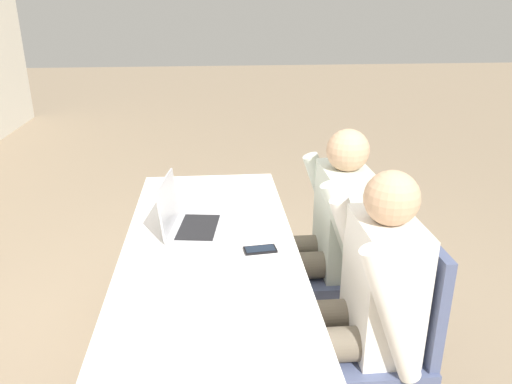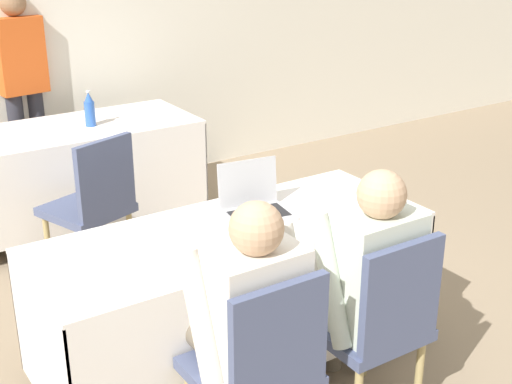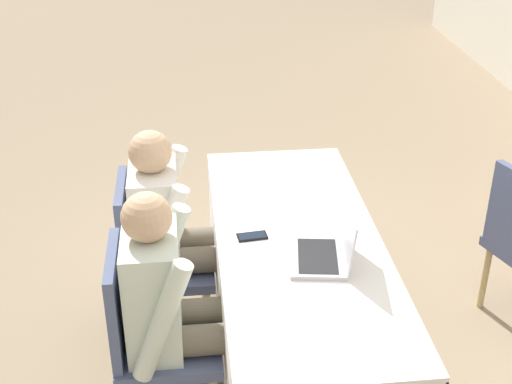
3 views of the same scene
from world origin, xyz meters
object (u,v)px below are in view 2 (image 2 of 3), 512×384
object	(u,v)px
chair_near_right	(377,321)
person_checkered_shirt	(245,318)
person_red_shirt	(22,84)
water_bottle	(90,110)
chair_far_spare	(94,201)
chair_near_left	(260,366)
cell_phone	(251,247)
person_white_shirt	(363,277)
laptop	(255,205)

from	to	relation	value
chair_near_right	person_checkered_shirt	bearing A→B (deg)	-9.85
person_red_shirt	chair_near_right	bearing A→B (deg)	-89.40
water_bottle	chair_near_right	bearing A→B (deg)	-85.33
chair_far_spare	person_checkered_shirt	size ratio (longest dim) A/B	0.77
water_bottle	chair_near_right	distance (m)	2.69
water_bottle	person_red_shirt	bearing A→B (deg)	108.24
chair_near_left	person_checkered_shirt	bearing A→B (deg)	-90.00
cell_phone	person_white_shirt	xyz separation A→B (m)	(0.33, -0.36, -0.08)
person_checkered_shirt	person_white_shirt	bearing A→B (deg)	-180.00
laptop	chair_far_spare	xyz separation A→B (m)	(-0.39, 1.15, -0.28)
chair_near_left	chair_far_spare	xyz separation A→B (m)	(0.09, 1.92, 0.00)
water_bottle	laptop	bearing A→B (deg)	-86.84
cell_phone	chair_near_left	world-z (taller)	chair_near_left
chair_near_right	person_red_shirt	xyz separation A→B (m)	(-0.45, 3.38, 0.42)
laptop	water_bottle	xyz separation A→B (m)	(-0.10, 1.90, 0.06)
laptop	person_red_shirt	bearing A→B (deg)	105.57
cell_phone	chair_far_spare	distance (m)	1.48
chair_near_right	chair_far_spare	world-z (taller)	same
person_red_shirt	laptop	bearing A→B (deg)	-89.61
laptop	person_red_shirt	size ratio (longest dim) A/B	0.22
water_bottle	chair_far_spare	xyz separation A→B (m)	(-0.29, -0.74, -0.35)
cell_phone	chair_near_right	size ratio (longest dim) A/B	0.16
laptop	person_checkered_shirt	xyz separation A→B (m)	(-0.48, -0.66, -0.12)
cell_phone	person_checkered_shirt	world-z (taller)	person_checkered_shirt
person_white_shirt	chair_near_left	bearing A→B (deg)	9.85
laptop	water_bottle	size ratio (longest dim) A/B	1.39
person_white_shirt	person_checkered_shirt	bearing A→B (deg)	0.00
person_checkered_shirt	person_red_shirt	xyz separation A→B (m)	(0.14, 3.28, 0.26)
chair_far_spare	person_red_shirt	xyz separation A→B (m)	(0.05, 1.46, 0.42)
cell_phone	chair_far_spare	world-z (taller)	chair_far_spare
chair_near_left	person_checkered_shirt	xyz separation A→B (m)	(-0.00, 0.10, 0.16)
chair_near_left	chair_far_spare	bearing A→B (deg)	-92.55
water_bottle	person_checkered_shirt	world-z (taller)	person_checkered_shirt
laptop	chair_near_left	size ratio (longest dim) A/B	0.38
chair_near_left	person_white_shirt	world-z (taller)	person_white_shirt
water_bottle	person_checkered_shirt	xyz separation A→B (m)	(-0.37, -2.56, -0.19)
cell_phone	person_red_shirt	bearing A→B (deg)	86.09
chair_near_right	person_checkered_shirt	distance (m)	0.62
water_bottle	person_checkered_shirt	distance (m)	2.59
chair_near_left	person_red_shirt	xyz separation A→B (m)	(0.14, 3.38, 0.42)
laptop	person_white_shirt	distance (m)	0.68
cell_phone	person_checkered_shirt	bearing A→B (deg)	-132.06
chair_near_right	chair_far_spare	size ratio (longest dim) A/B	1.00
person_checkered_shirt	person_red_shirt	world-z (taller)	person_red_shirt
chair_far_spare	water_bottle	bearing A→B (deg)	-130.54
water_bottle	chair_near_left	size ratio (longest dim) A/B	0.28
chair_near_right	laptop	bearing A→B (deg)	-81.63
chair_near_left	person_white_shirt	xyz separation A→B (m)	(0.59, 0.10, 0.16)
cell_phone	chair_near_left	xyz separation A→B (m)	(-0.26, -0.47, -0.24)
water_bottle	chair_far_spare	distance (m)	0.87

